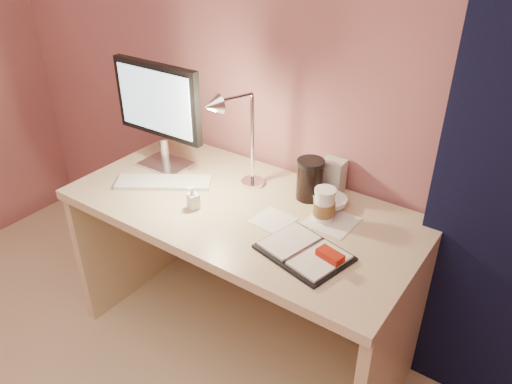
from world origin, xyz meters
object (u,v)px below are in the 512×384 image
Objects in this scene: lotion_bottle at (193,198)px; product_box at (333,175)px; monitor at (160,107)px; coffee_cup at (324,206)px; desk_lamp at (245,136)px; planner at (306,252)px; bowl at (330,202)px; desk at (253,243)px; keyboard at (164,182)px; dark_jar at (310,181)px.

product_box reaches higher than lotion_bottle.
monitor is 0.82m from coffee_cup.
product_box is 0.41m from desk_lamp.
product_box is at bearing 48.88° from lotion_bottle.
coffee_cup is at bearing 116.90° from planner.
product_box reaches higher than coffee_cup.
lotion_bottle is 0.31m from desk_lamp.
monitor is 0.82m from bowl.
desk is 0.70m from monitor.
keyboard is at bearing -140.60° from desk_lamp.
dark_jar is (-0.10, 0.01, 0.05)m from bowl.
dark_jar is (-0.12, 0.11, 0.01)m from coffee_cup.
monitor reaches higher than product_box.
desk_lamp reaches higher than dark_jar.
keyboard is 2.63× the size of dark_jar.
keyboard is (-0.37, -0.13, 0.23)m from desk.
desk is 3.30× the size of desk_lamp.
monitor is 1.11× the size of desk_lamp.
keyboard is 0.74m from planner.
desk_lamp is (0.45, -0.01, -0.02)m from monitor.
planner is at bearing -75.48° from product_box.
monitor is 1.20× the size of keyboard.
keyboard is at bearing -155.28° from dark_jar.
planner is 2.50× the size of bowl.
bowl is 0.97× the size of product_box.
bowl is at bearing -67.86° from product_box.
product_box is at bearing 119.95° from planner.
desk_lamp is at bearing -158.03° from bowl.
desk is at bearing -136.73° from product_box.
lotion_bottle is (-0.45, -0.21, -0.02)m from coffee_cup.
keyboard is 2.96× the size of coffee_cup.
keyboard is at bearing -167.89° from coffee_cup.
product_box reaches higher than planner.
desk is 0.48m from planner.
monitor is 0.71m from dark_jar.
product_box reaches higher than desk.
monitor is 3.54× the size of coffee_cup.
bowl is at bearing 42.96° from desk_lamp.
desk_lamp is (0.34, 0.11, 0.26)m from keyboard.
monitor is 5.14× the size of lotion_bottle.
monitor is at bearing 97.84° from keyboard.
desk_lamp is (-0.26, -0.25, 0.20)m from product_box.
desk is at bearing 45.39° from desk_lamp.
keyboard is 0.70m from coffee_cup.
coffee_cup is at bearing -76.55° from bowl.
desk is 10.54× the size of bowl.
product_box is at bearing -2.42° from keyboard.
desk is at bearing -158.26° from bowl.
lotion_bottle is at bearing -167.45° from planner.
keyboard is at bearing -161.14° from desk.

